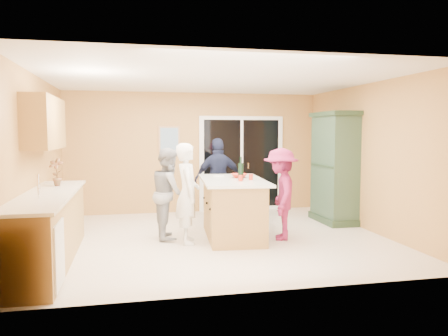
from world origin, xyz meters
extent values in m
plane|color=silver|center=(0.00, 0.00, 0.00)|extent=(5.50, 5.50, 0.00)
cube|color=white|center=(0.00, 0.00, 2.60)|extent=(5.50, 5.00, 0.10)
cube|color=#E8BA5F|center=(0.00, 2.50, 1.30)|extent=(5.50, 0.10, 2.60)
cube|color=#E8BA5F|center=(0.00, -2.50, 1.30)|extent=(5.50, 0.10, 2.60)
cube|color=#E8BA5F|center=(-2.75, 0.00, 1.30)|extent=(0.10, 5.00, 2.60)
cube|color=#E8BA5F|center=(2.75, 0.00, 1.30)|extent=(0.10, 5.00, 2.60)
cube|color=#A47C40|center=(-2.45, -0.90, 0.45)|extent=(0.60, 3.00, 0.90)
cube|color=silver|center=(-2.44, -2.00, 0.40)|extent=(0.62, 0.60, 0.72)
cube|color=silver|center=(-2.44, -0.90, 0.92)|extent=(0.65, 3.05, 0.04)
cylinder|color=silver|center=(-2.45, -1.40, 1.09)|extent=(0.02, 0.02, 0.30)
cube|color=#A47C40|center=(-2.58, -0.20, 1.88)|extent=(0.35, 1.60, 0.75)
cube|color=white|center=(1.05, 2.47, 1.05)|extent=(1.90, 0.05, 2.10)
cube|color=black|center=(1.05, 2.46, 1.05)|extent=(1.70, 0.03, 1.94)
cube|color=white|center=(1.05, 2.45, 1.05)|extent=(0.06, 0.04, 1.94)
cube|color=silver|center=(1.20, 2.44, 1.00)|extent=(0.02, 0.03, 0.12)
cube|color=tan|center=(-0.55, 2.48, 1.60)|extent=(0.46, 0.03, 0.56)
cube|color=teal|center=(-0.55, 2.47, 1.60)|extent=(0.38, 0.02, 0.48)
cube|color=#A47C40|center=(0.28, 0.01, 0.46)|extent=(0.98, 1.70, 0.93)
cube|color=silver|center=(0.28, 0.01, 0.95)|extent=(1.15, 1.93, 0.04)
cube|color=black|center=(0.28, 0.01, 0.05)|extent=(0.89, 1.61, 0.11)
cube|color=#223622|center=(2.49, 0.82, 0.06)|extent=(0.59, 1.12, 0.13)
cube|color=#334C39|center=(2.49, 0.82, 1.05)|extent=(0.53, 1.05, 1.98)
cube|color=#223622|center=(2.49, 0.82, 2.09)|extent=(0.61, 1.16, 0.08)
imported|color=silver|center=(-0.50, -0.21, 0.79)|extent=(0.40, 0.59, 1.57)
imported|color=gray|center=(-0.75, 0.18, 0.75)|extent=(0.57, 0.73, 1.49)
imported|color=#1B1D3B|center=(0.31, 1.34, 0.82)|extent=(0.96, 0.42, 1.63)
imported|color=#92204E|center=(1.01, -0.28, 0.74)|extent=(0.80, 1.08, 1.49)
imported|color=red|center=(0.44, 0.21, 1.01)|extent=(0.30, 0.30, 0.07)
imported|color=red|center=(-2.45, -0.10, 1.15)|extent=(0.26, 0.22, 0.42)
cylinder|color=red|center=(0.53, -0.19, 1.02)|extent=(0.09, 0.09, 0.10)
cylinder|color=red|center=(0.33, -0.33, 1.02)|extent=(0.08, 0.08, 0.10)
cylinder|color=black|center=(0.37, -0.15, 1.11)|extent=(0.09, 0.09, 0.27)
cylinder|color=black|center=(0.37, -0.15, 1.30)|extent=(0.03, 0.03, 0.10)
cylinder|color=white|center=(0.15, 0.55, 0.98)|extent=(0.22, 0.22, 0.01)
camera|label=1|loc=(-1.35, -6.96, 1.73)|focal=35.00mm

